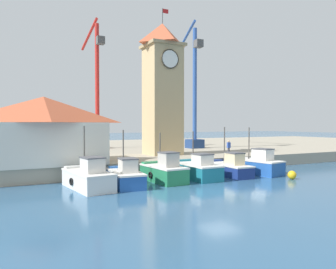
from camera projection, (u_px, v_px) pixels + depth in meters
ground_plane at (220, 192)px, 21.66m from camera, size 300.00×300.00×0.00m
quay_wharf at (103, 151)px, 46.89m from camera, size 120.00×40.00×1.20m
fishing_boat_far_left at (88, 178)px, 22.63m from camera, size 2.79×5.36×4.37m
fishing_boat_left_outer at (125, 176)px, 23.66m from camera, size 2.31×4.72×4.06m
fishing_boat_left_inner at (164, 171)px, 25.42m from camera, size 2.34×4.55×3.82m
fishing_boat_mid_left at (197, 169)px, 26.88m from camera, size 2.24×4.84×3.90m
fishing_boat_center at (229, 168)px, 28.44m from camera, size 1.99×5.04×4.24m
fishing_boat_mid_right at (255, 165)px, 29.69m from camera, size 2.96×5.46×4.19m
clock_tower at (163, 86)px, 35.35m from camera, size 3.93×3.93×15.73m
warehouse_left at (44, 129)px, 27.43m from camera, size 9.69×7.24×5.59m
port_crane_near at (97, 100)px, 44.72m from camera, size 2.00×7.74×17.80m
port_crane_far at (194, 100)px, 45.40m from camera, size 2.83×10.89×17.64m
mooring_buoy at (292, 175)px, 26.64m from camera, size 0.69×0.69×0.69m
dock_worker_near_tower at (229, 148)px, 33.77m from camera, size 0.34×0.22×1.62m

